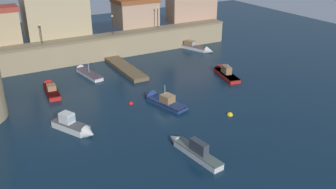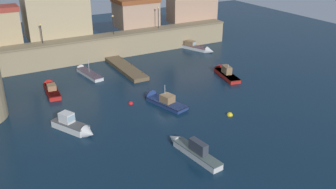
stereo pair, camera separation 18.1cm
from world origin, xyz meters
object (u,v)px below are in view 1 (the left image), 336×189
Objects in this scene: quay_lamp_1 at (112,21)px; quay_lamp_2 at (158,14)px; moored_boat_3 at (50,88)px; quay_lamp_0 at (41,30)px; moored_boat_4 at (86,72)px; moored_boat_5 at (74,126)px; moored_boat_2 at (224,72)px; moored_boat_6 at (160,99)px; mooring_buoy_0 at (131,104)px; moored_boat_0 at (196,47)px; mooring_buoy_1 at (230,115)px; moored_boat_1 at (193,149)px.

quay_lamp_2 is (8.28, -0.00, 0.34)m from quay_lamp_1.
moored_boat_3 is at bearing -155.33° from quay_lamp_2.
quay_lamp_0 is 0.40× the size of moored_boat_4.
moored_boat_5 is (-0.41, -12.08, 0.19)m from moored_boat_3.
quay_lamp_2 is 17.21m from moored_boat_4.
quay_lamp_1 is 0.46× the size of moored_boat_3.
quay_lamp_2 is 17.19m from moored_boat_2.
mooring_buoy_0 is (-3.32, 1.24, -0.35)m from moored_boat_6.
moored_boat_4 is 1.35× the size of moored_boat_5.
quay_lamp_0 is 0.45× the size of moored_boat_3.
quay_lamp_1 is 8.29m from quay_lamp_2.
moored_boat_5 is at bearing -78.89° from moored_boat_0.
moored_boat_5 reaches higher than mooring_buoy_1.
moored_boat_1 is 12.81m from moored_boat_5.
quay_lamp_1 is 20.60m from moored_boat_6.
moored_boat_1 is 13.03m from mooring_buoy_0.
quay_lamp_0 is at bearing 29.75° from moored_boat_4.
moored_boat_1 is at bearing -98.91° from quay_lamp_1.
moored_boat_1 reaches higher than mooring_buoy_0.
moored_boat_0 reaches higher than mooring_buoy_1.
quay_lamp_1 is 5.28× the size of mooring_buoy_0.
moored_boat_2 reaches higher than mooring_buoy_0.
moored_boat_0 is 27.52m from moored_boat_3.
quay_lamp_2 reaches higher than moored_boat_3.
mooring_buoy_0 is 11.94m from mooring_buoy_1.
quay_lamp_1 is 10.52m from moored_boat_4.
moored_boat_4 is (-6.82, -5.73, -5.59)m from quay_lamp_1.
moored_boat_0 is at bearing -3.72° from moored_boat_2.
moored_boat_6 is at bearing -67.51° from moored_boat_0.
mooring_buoy_0 is at bearing -5.02° from moored_boat_1.
quay_lamp_1 is at bearing -48.58° from moored_boat_3.
moored_boat_2 is at bearing -51.98° from moored_boat_1.
quay_lamp_1 is 0.43× the size of moored_boat_1.
moored_boat_2 is at bearing -100.73° from moored_boat_3.
moored_boat_2 reaches higher than moored_boat_1.
moored_boat_6 is (-2.08, -19.74, -5.54)m from quay_lamp_1.
quay_lamp_0 is 32.58m from moored_boat_1.
moored_boat_0 is 24.38m from mooring_buoy_0.
mooring_buoy_1 is at bearing -158.85° from moored_boat_6.
moored_boat_3 is 7.25m from moored_boat_4.
moored_boat_5 is 7.90× the size of mooring_buoy_1.
moored_boat_3 is at bearing 12.98° from moored_boat_1.
moored_boat_5 is (-6.46, -16.06, 0.29)m from moored_boat_4.
moored_boat_6 reaches higher than moored_boat_5.
quay_lamp_2 reaches higher than moored_boat_5.
quay_lamp_1 is 4.45× the size of mooring_buoy_1.
quay_lamp_0 is 20.28m from mooring_buoy_0.
mooring_buoy_1 is (8.56, -8.33, 0.00)m from mooring_buoy_0.
moored_boat_0 is 12.13× the size of mooring_buoy_0.
quay_lamp_1 is at bearing 73.74° from mooring_buoy_0.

